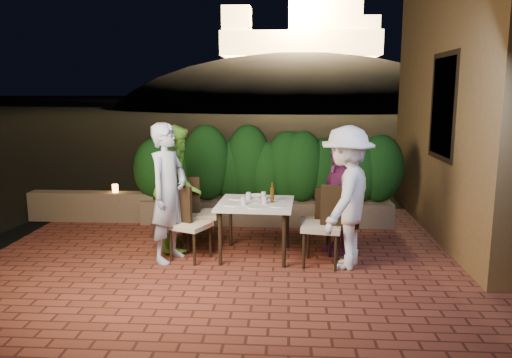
# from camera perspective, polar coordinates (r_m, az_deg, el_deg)

# --- Properties ---
(ground) EXTENTS (400.00, 400.00, 0.00)m
(ground) POSITION_cam_1_polar(r_m,az_deg,el_deg) (6.37, -1.61, -10.62)
(ground) COLOR black
(ground) RESTS_ON ground
(terrace_floor) EXTENTS (7.00, 6.00, 0.15)m
(terrace_floor) POSITION_cam_1_polar(r_m,az_deg,el_deg) (6.85, -1.22, -9.57)
(terrace_floor) COLOR brown
(terrace_floor) RESTS_ON ground
(building_wall) EXTENTS (1.60, 5.00, 5.00)m
(building_wall) POSITION_cam_1_polar(r_m,az_deg,el_deg) (8.50, 25.14, 10.98)
(building_wall) COLOR olive
(building_wall) RESTS_ON ground
(window_pane) EXTENTS (0.08, 1.00, 1.40)m
(window_pane) POSITION_cam_1_polar(r_m,az_deg,el_deg) (7.77, 20.80, 7.75)
(window_pane) COLOR black
(window_pane) RESTS_ON building_wall
(window_frame) EXTENTS (0.06, 1.15, 1.55)m
(window_frame) POSITION_cam_1_polar(r_m,az_deg,el_deg) (7.77, 20.73, 7.75)
(window_frame) COLOR black
(window_frame) RESTS_ON building_wall
(planter) EXTENTS (4.20, 0.55, 0.40)m
(planter) POSITION_cam_1_polar(r_m,az_deg,el_deg) (8.48, 1.15, -3.76)
(planter) COLOR brown
(planter) RESTS_ON ground
(hedge) EXTENTS (4.00, 0.70, 1.10)m
(hedge) POSITION_cam_1_polar(r_m,az_deg,el_deg) (8.33, 1.17, 1.26)
(hedge) COLOR #0F3710
(hedge) RESTS_ON planter
(parapet) EXTENTS (2.20, 0.30, 0.50)m
(parapet) POSITION_cam_1_polar(r_m,az_deg,el_deg) (9.10, -18.10, -2.98)
(parapet) COLOR brown
(parapet) RESTS_ON ground
(hill) EXTENTS (52.00, 40.00, 22.00)m
(hill) POSITION_cam_1_polar(r_m,az_deg,el_deg) (66.24, 4.90, 4.67)
(hill) COLOR black
(hill) RESTS_ON ground
(fortress) EXTENTS (26.00, 8.00, 8.00)m
(fortress) POSITION_cam_1_polar(r_m,az_deg,el_deg) (66.46, 5.09, 17.21)
(fortress) COLOR #FFCC7A
(fortress) RESTS_ON hill
(dining_table) EXTENTS (1.04, 1.04, 0.75)m
(dining_table) POSITION_cam_1_polar(r_m,az_deg,el_deg) (6.79, -0.05, -5.77)
(dining_table) COLOR white
(dining_table) RESTS_ON ground
(plate_nw) EXTENTS (0.24, 0.24, 0.01)m
(plate_nw) POSITION_cam_1_polar(r_m,az_deg,el_deg) (6.55, -2.69, -2.92)
(plate_nw) COLOR white
(plate_nw) RESTS_ON dining_table
(plate_sw) EXTENTS (0.22, 0.22, 0.01)m
(plate_sw) POSITION_cam_1_polar(r_m,az_deg,el_deg) (6.92, -2.18, -2.21)
(plate_sw) COLOR white
(plate_sw) RESTS_ON dining_table
(plate_ne) EXTENTS (0.20, 0.20, 0.01)m
(plate_ne) POSITION_cam_1_polar(r_m,az_deg,el_deg) (6.48, 2.52, -3.08)
(plate_ne) COLOR white
(plate_ne) RESTS_ON dining_table
(plate_se) EXTENTS (0.24, 0.24, 0.01)m
(plate_se) POSITION_cam_1_polar(r_m,az_deg,el_deg) (6.90, 2.31, -2.25)
(plate_se) COLOR white
(plate_se) RESTS_ON dining_table
(plate_centre) EXTENTS (0.20, 0.20, 0.01)m
(plate_centre) POSITION_cam_1_polar(r_m,az_deg,el_deg) (6.72, -0.35, -2.59)
(plate_centre) COLOR white
(plate_centre) RESTS_ON dining_table
(plate_front) EXTENTS (0.21, 0.21, 0.01)m
(plate_front) POSITION_cam_1_polar(r_m,az_deg,el_deg) (6.40, -0.09, -3.22)
(plate_front) COLOR white
(plate_front) RESTS_ON dining_table
(glass_nw) EXTENTS (0.07, 0.07, 0.11)m
(glass_nw) POSITION_cam_1_polar(r_m,az_deg,el_deg) (6.54, -1.45, -2.49)
(glass_nw) COLOR silver
(glass_nw) RESTS_ON dining_table
(glass_sw) EXTENTS (0.06, 0.06, 0.11)m
(glass_sw) POSITION_cam_1_polar(r_m,az_deg,el_deg) (6.84, -0.88, -1.96)
(glass_sw) COLOR silver
(glass_sw) RESTS_ON dining_table
(glass_ne) EXTENTS (0.06, 0.06, 0.10)m
(glass_ne) POSITION_cam_1_polar(r_m,az_deg,el_deg) (6.60, 0.97, -2.41)
(glass_ne) COLOR silver
(glass_ne) RESTS_ON dining_table
(glass_se) EXTENTS (0.07, 0.07, 0.12)m
(glass_se) POSITION_cam_1_polar(r_m,az_deg,el_deg) (6.82, 0.87, -1.95)
(glass_se) COLOR silver
(glass_se) RESTS_ON dining_table
(beer_bottle) EXTENTS (0.05, 0.05, 0.28)m
(beer_bottle) POSITION_cam_1_polar(r_m,az_deg,el_deg) (6.66, 1.87, -1.53)
(beer_bottle) COLOR #4C2E0C
(beer_bottle) RESTS_ON dining_table
(bowl) EXTENTS (0.21, 0.21, 0.04)m
(bowl) POSITION_cam_1_polar(r_m,az_deg,el_deg) (6.97, -0.04, -1.98)
(bowl) COLOR white
(bowl) RESTS_ON dining_table
(chair_left_front) EXTENTS (0.60, 0.60, 0.98)m
(chair_left_front) POSITION_cam_1_polar(r_m,az_deg,el_deg) (6.68, -7.52, -5.07)
(chair_left_front) COLOR black
(chair_left_front) RESTS_ON ground
(chair_left_back) EXTENTS (0.57, 0.57, 1.03)m
(chair_left_back) POSITION_cam_1_polar(r_m,az_deg,el_deg) (7.14, -6.61, -3.85)
(chair_left_back) COLOR black
(chair_left_back) RESTS_ON ground
(chair_right_front) EXTENTS (0.57, 0.57, 1.06)m
(chair_right_front) POSITION_cam_1_polar(r_m,az_deg,el_deg) (6.48, 7.55, -5.23)
(chair_right_front) COLOR black
(chair_right_front) RESTS_ON ground
(chair_right_back) EXTENTS (0.43, 0.43, 0.93)m
(chair_right_back) POSITION_cam_1_polar(r_m,az_deg,el_deg) (6.94, 6.88, -4.73)
(chair_right_back) COLOR black
(chair_right_back) RESTS_ON ground
(diner_blue) EXTENTS (0.65, 0.78, 1.83)m
(diner_blue) POSITION_cam_1_polar(r_m,az_deg,el_deg) (6.60, -10.01, -1.57)
(diner_blue) COLOR #9FAECD
(diner_blue) RESTS_ON ground
(diner_green) EXTENTS (0.86, 1.00, 1.76)m
(diner_green) POSITION_cam_1_polar(r_m,az_deg,el_deg) (7.14, -9.02, -0.93)
(diner_green) COLOR #78D442
(diner_green) RESTS_ON ground
(diner_white) EXTENTS (1.07, 1.34, 1.81)m
(diner_white) POSITION_cam_1_polar(r_m,az_deg,el_deg) (6.36, 10.29, -2.12)
(diner_white) COLOR white
(diner_white) RESTS_ON ground
(diner_purple) EXTENTS (0.66, 0.95, 1.49)m
(diner_purple) POSITION_cam_1_polar(r_m,az_deg,el_deg) (6.93, 9.38, -2.40)
(diner_purple) COLOR #7C296E
(diner_purple) RESTS_ON ground
(parapet_lamp) EXTENTS (0.10, 0.10, 0.14)m
(parapet_lamp) POSITION_cam_1_polar(r_m,az_deg,el_deg) (8.90, -15.80, -1.05)
(parapet_lamp) COLOR orange
(parapet_lamp) RESTS_ON parapet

